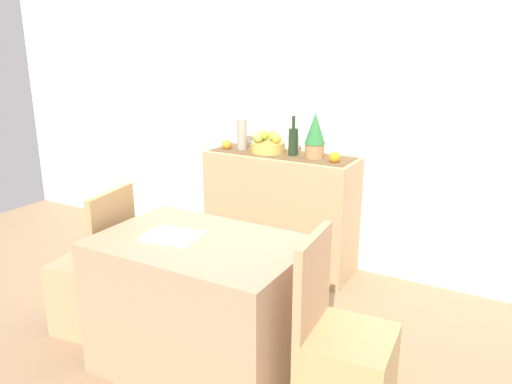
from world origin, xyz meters
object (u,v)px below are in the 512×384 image
ceramic_vase (242,135)px  fruit_bowl (268,147)px  sideboard_console (280,211)px  open_book (173,236)px  potted_plant (315,135)px  chair_near_window (96,288)px  dining_table (202,305)px  chair_by_corner (344,368)px  wine_bottle (293,141)px

ceramic_vase → fruit_bowl: bearing=0.0°
sideboard_console → fruit_bowl: 0.51m
open_book → potted_plant: bearing=73.1°
sideboard_console → chair_near_window: chair_near_window is taller
dining_table → open_book: (-0.14, -0.04, 0.38)m
sideboard_console → dining_table: bearing=-80.4°
potted_plant → dining_table: bearing=-91.5°
potted_plant → chair_by_corner: (0.76, -1.37, -0.81)m
fruit_bowl → chair_near_window: 1.59m
potted_plant → chair_near_window: potted_plant is taller
sideboard_console → chair_near_window: size_ratio=1.28×
fruit_bowl → potted_plant: potted_plant is taller
chair_near_window → open_book: bearing=-3.5°
wine_bottle → potted_plant: (0.17, 0.00, 0.06)m
sideboard_console → dining_table: (0.23, -1.37, -0.08)m
wine_bottle → ceramic_vase: 0.44m
chair_near_window → chair_by_corner: same height
chair_near_window → chair_by_corner: bearing=-0.1°
wine_bottle → open_book: wine_bottle is taller
fruit_bowl → chair_by_corner: size_ratio=0.29×
potted_plant → fruit_bowl: bearing=180.0°
fruit_bowl → wine_bottle: size_ratio=0.88×
fruit_bowl → wine_bottle: 0.22m
potted_plant → open_book: potted_plant is taller
open_book → chair_by_corner: bearing=-7.5°
fruit_bowl → dining_table: (0.34, -1.37, -0.57)m
ceramic_vase → potted_plant: size_ratio=0.71×
open_book → chair_near_window: (-0.66, 0.04, -0.48)m
chair_by_corner → ceramic_vase: bearing=135.0°
ceramic_vase → dining_table: (0.57, -1.37, -0.65)m
open_book → dining_table: bearing=5.3°
ceramic_vase → wine_bottle: bearing=0.0°
ceramic_vase → chair_by_corner: (1.37, -1.37, -0.75)m
wine_bottle → ceramic_vase: size_ratio=1.24×
fruit_bowl → open_book: fruit_bowl is taller
wine_bottle → open_book: size_ratio=1.06×
open_book → ceramic_vase: bearing=97.4°
fruit_bowl → dining_table: size_ratio=0.24×
chair_near_window → ceramic_vase: bearing=80.6°
open_book → chair_by_corner: chair_by_corner is taller
fruit_bowl → chair_near_window: bearing=-108.4°
wine_bottle → chair_near_window: 1.69m
potted_plant → chair_by_corner: 1.76m
sideboard_console → chair_by_corner: bearing=-53.1°
dining_table → chair_near_window: 0.81m
sideboard_console → chair_by_corner: chair_by_corner is taller
ceramic_vase → chair_near_window: ceramic_vase is taller
sideboard_console → open_book: (0.09, -1.41, 0.30)m
fruit_bowl → open_book: 1.43m
sideboard_console → potted_plant: potted_plant is taller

